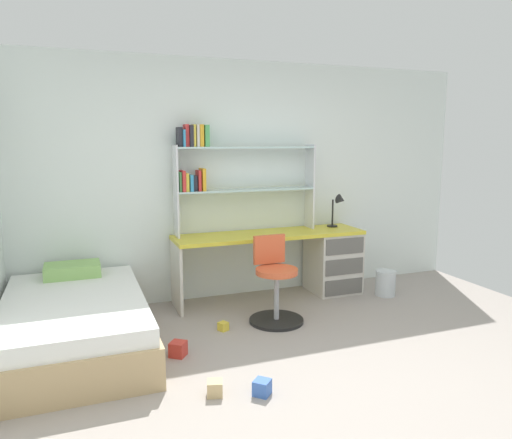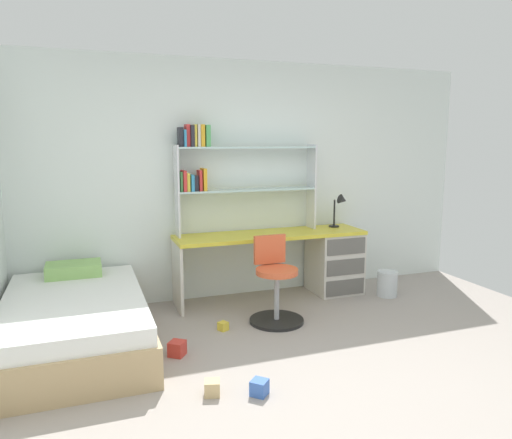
% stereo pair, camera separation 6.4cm
% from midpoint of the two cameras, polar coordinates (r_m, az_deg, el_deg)
% --- Properties ---
extents(ground_plane, '(5.64, 5.60, 0.02)m').
position_cam_midpoint_polar(ground_plane, '(3.61, 10.29, -19.46)').
color(ground_plane, '#9E938C').
extents(room_shell, '(5.64, 5.60, 2.57)m').
position_cam_midpoint_polar(room_shell, '(3.94, -13.10, 2.75)').
color(room_shell, silver).
rests_on(room_shell, ground_plane).
extents(desk, '(2.08, 0.53, 0.73)m').
position_cam_midpoint_polar(desk, '(5.50, 7.60, -4.48)').
color(desk, gold).
rests_on(desk, ground_plane).
extents(bookshelf_hutch, '(1.55, 0.22, 1.15)m').
position_cam_midpoint_polar(bookshelf_hutch, '(5.10, -3.35, 6.14)').
color(bookshelf_hutch, silver).
rests_on(bookshelf_hutch, desk).
extents(desk_lamp, '(0.20, 0.17, 0.38)m').
position_cam_midpoint_polar(desk_lamp, '(5.60, 10.33, 1.67)').
color(desk_lamp, black).
rests_on(desk_lamp, desk).
extents(swivel_chair, '(0.52, 0.52, 0.82)m').
position_cam_midpoint_polar(swivel_chair, '(4.64, 2.72, -8.12)').
color(swivel_chair, black).
rests_on(swivel_chair, ground_plane).
extents(bed_platform, '(1.16, 1.87, 0.57)m').
position_cam_midpoint_polar(bed_platform, '(4.34, -20.24, -11.35)').
color(bed_platform, tan).
rests_on(bed_platform, ground_plane).
extents(waste_bin, '(0.22, 0.22, 0.28)m').
position_cam_midpoint_polar(waste_bin, '(5.62, 15.59, -7.32)').
color(waste_bin, silver).
rests_on(waste_bin, ground_plane).
extents(toy_block_blue_0, '(0.15, 0.15, 0.11)m').
position_cam_midpoint_polar(toy_block_blue_0, '(3.48, 0.96, -19.27)').
color(toy_block_blue_0, '#3860B7').
rests_on(toy_block_blue_0, ground_plane).
extents(toy_block_natural_1, '(0.13, 0.13, 0.10)m').
position_cam_midpoint_polar(toy_block_natural_1, '(3.49, -4.65, -19.25)').
color(toy_block_natural_1, tan).
rests_on(toy_block_natural_1, ground_plane).
extents(toy_block_yellow_2, '(0.11, 0.11, 0.08)m').
position_cam_midpoint_polar(toy_block_yellow_2, '(4.52, -3.51, -12.49)').
color(toy_block_yellow_2, gold).
rests_on(toy_block_yellow_2, ground_plane).
extents(toy_block_red_3, '(0.17, 0.17, 0.12)m').
position_cam_midpoint_polar(toy_block_red_3, '(4.07, -8.86, -14.85)').
color(toy_block_red_3, red).
rests_on(toy_block_red_3, ground_plane).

